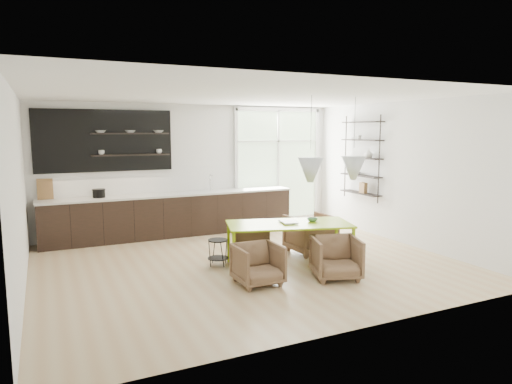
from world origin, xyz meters
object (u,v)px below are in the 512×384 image
(armchair_back_left, at_px, (252,240))
(armchair_back_right, at_px, (310,234))
(dining_table, at_px, (289,226))
(armchair_front_left, at_px, (258,264))
(armchair_front_right, at_px, (336,258))
(wire_stool, at_px, (218,249))

(armchair_back_left, xyz_separation_m, armchair_back_right, (1.12, -0.23, 0.07))
(dining_table, relative_size, armchair_front_left, 3.31)
(dining_table, distance_m, armchair_front_right, 1.00)
(dining_table, xyz_separation_m, armchair_back_left, (-0.30, 0.86, -0.41))
(dining_table, xyz_separation_m, armchair_front_left, (-0.86, -0.58, -0.40))
(dining_table, xyz_separation_m, wire_stool, (-1.07, 0.59, -0.41))
(armchair_front_left, bearing_deg, armchair_back_right, 35.47)
(armchair_back_left, distance_m, armchair_front_left, 1.54)
(armchair_front_right, bearing_deg, dining_table, 132.32)
(armchair_front_right, bearing_deg, armchair_front_left, -173.60)
(armchair_back_right, relative_size, armchair_front_right, 1.11)
(armchair_front_right, xyz_separation_m, wire_stool, (-1.44, 1.44, -0.04))
(armchair_back_left, height_order, wire_stool, armchair_back_left)
(armchair_front_right, bearing_deg, armchair_back_right, 92.09)
(armchair_front_left, xyz_separation_m, wire_stool, (-0.21, 1.17, -0.02))
(armchair_back_right, bearing_deg, armchair_front_right, 71.03)
(armchair_front_right, distance_m, wire_stool, 2.04)
(wire_stool, bearing_deg, armchair_front_right, -45.06)
(dining_table, relative_size, armchair_back_left, 3.42)
(wire_stool, bearing_deg, armchair_back_left, 19.36)
(armchair_front_left, height_order, wire_stool, armchair_front_left)
(armchair_back_right, distance_m, armchair_front_right, 1.54)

